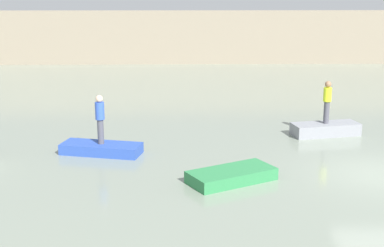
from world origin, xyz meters
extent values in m
plane|color=gray|center=(0.00, 0.00, 0.00)|extent=(120.00, 120.00, 0.00)
cube|color=gray|center=(0.00, 25.50, 1.99)|extent=(80.00, 1.20, 3.98)
cube|color=#2B4CAD|center=(-9.24, 2.38, 0.19)|extent=(2.99, 1.65, 0.37)
cube|color=#2D7F47|center=(-4.85, -0.53, 0.19)|extent=(2.92, 2.32, 0.37)
cube|color=gray|center=(-0.60, 4.70, 0.24)|extent=(2.82, 1.49, 0.48)
cylinder|color=#4C4C56|center=(-9.24, 2.38, 0.82)|extent=(0.22, 0.22, 0.89)
cylinder|color=blue|center=(-9.24, 2.38, 1.57)|extent=(0.32, 0.32, 0.61)
sphere|color=beige|center=(-9.24, 2.38, 2.00)|extent=(0.25, 0.25, 0.25)
cylinder|color=#4C4C56|center=(-0.60, 4.70, 0.93)|extent=(0.22, 0.22, 0.90)
cylinder|color=#D8F226|center=(-0.60, 4.70, 1.66)|extent=(0.32, 0.32, 0.56)
sphere|color=#936B4C|center=(-0.60, 4.70, 2.06)|extent=(0.25, 0.25, 0.25)
camera|label=1|loc=(-6.39, -16.28, 5.85)|focal=51.03mm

